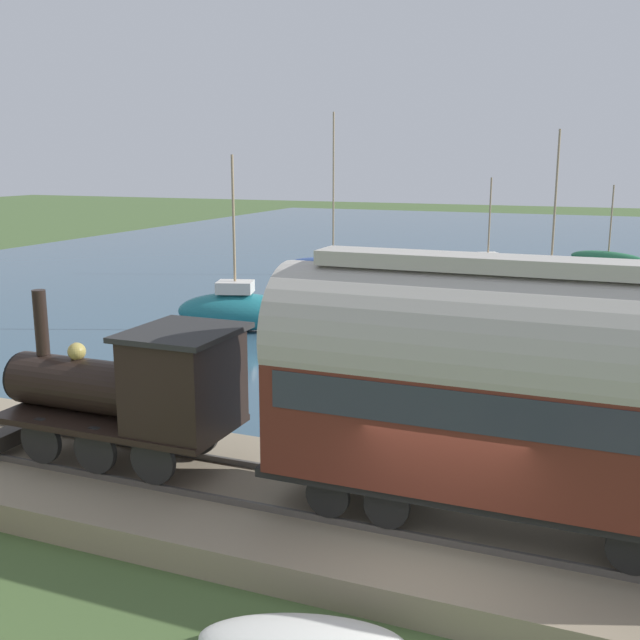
% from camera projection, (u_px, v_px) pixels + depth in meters
% --- Properties ---
extents(ground_plane, '(200.00, 200.00, 0.00)m').
position_uv_depth(ground_plane, '(436.00, 590.00, 11.55)').
color(ground_plane, '#476033').
extents(harbor_water, '(80.00, 80.00, 0.01)m').
position_uv_depth(harbor_water, '(586.00, 256.00, 51.30)').
color(harbor_water, '#38566B').
rests_on(harbor_water, ground).
extents(rail_embankment, '(4.68, 56.00, 0.65)m').
position_uv_depth(rail_embankment, '(454.00, 538.00, 12.60)').
color(rail_embankment, gray).
rests_on(rail_embankment, ground).
extents(steam_locomotive, '(2.17, 5.32, 3.30)m').
position_uv_depth(steam_locomotive, '(137.00, 387.00, 14.50)').
color(steam_locomotive, black).
rests_on(steam_locomotive, rail_embankment).
extents(passenger_coach, '(2.41, 8.19, 4.41)m').
position_uv_depth(passenger_coach, '(517.00, 385.00, 11.69)').
color(passenger_coach, black).
rests_on(passenger_coach, rail_embankment).
extents(sailboat_red, '(3.85, 6.21, 7.81)m').
position_uv_depth(sailboat_red, '(550.00, 286.00, 34.36)').
color(sailboat_red, '#B72D23').
rests_on(sailboat_red, harbor_water).
extents(sailboat_blue, '(2.10, 5.94, 9.05)m').
position_uv_depth(sailboat_blue, '(333.00, 266.00, 42.82)').
color(sailboat_blue, '#335199').
rests_on(sailboat_blue, harbor_water).
extents(sailboat_green, '(3.48, 5.07, 4.97)m').
position_uv_depth(sailboat_green, '(608.00, 258.00, 46.37)').
color(sailboat_green, '#236B42').
rests_on(sailboat_green, harbor_water).
extents(sailboat_teal, '(3.02, 4.84, 6.67)m').
position_uv_depth(sailboat_teal, '(236.00, 310.00, 28.84)').
color(sailboat_teal, '#1E707A').
rests_on(sailboat_teal, harbor_water).
extents(sailboat_black, '(2.88, 3.67, 5.49)m').
position_uv_depth(sailboat_black, '(487.00, 266.00, 43.13)').
color(sailboat_black, black).
rests_on(sailboat_black, harbor_water).
extents(rowboat_off_pier, '(2.12, 2.32, 0.49)m').
position_uv_depth(rowboat_off_pier, '(613.00, 437.00, 17.21)').
color(rowboat_off_pier, beige).
rests_on(rowboat_off_pier, harbor_water).
extents(rowboat_mid_harbor, '(1.82, 2.09, 0.54)m').
position_uv_depth(rowboat_mid_harbor, '(52.00, 375.00, 22.11)').
color(rowboat_mid_harbor, '#B7B2A3').
rests_on(rowboat_mid_harbor, harbor_water).
extents(rowboat_far_out, '(2.27, 2.37, 0.48)m').
position_uv_depth(rowboat_far_out, '(340.00, 416.00, 18.63)').
color(rowboat_far_out, '#B7B2A3').
rests_on(rowboat_far_out, harbor_water).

